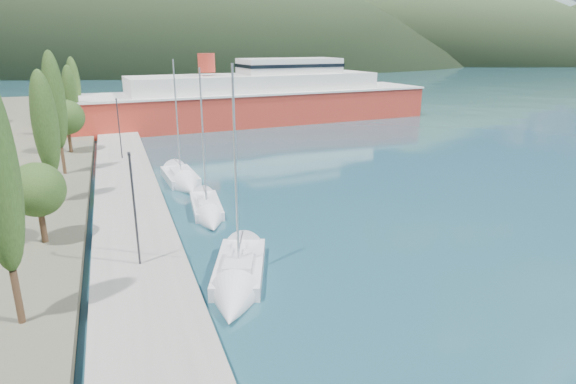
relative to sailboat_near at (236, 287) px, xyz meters
name	(u,v)px	position (x,y,z in m)	size (l,w,h in m)	color
ground	(148,91)	(4.57, 110.76, -0.33)	(1400.00, 1400.00, 0.00)	#1F4A56
quay	(129,199)	(-4.43, 16.76, 0.07)	(5.00, 88.00, 0.80)	gray
tree_row	(54,122)	(-9.58, 22.93, 5.53)	(3.74, 64.71, 11.03)	#47301E
lamp_posts	(133,199)	(-4.43, 4.77, 3.76)	(0.15, 49.39, 6.06)	#2D2D33
sailboat_near	(236,287)	(0.00, 0.00, 0.00)	(5.29, 8.89, 12.27)	silver
sailboat_mid	(209,214)	(0.86, 11.30, -0.05)	(2.80, 8.06, 11.38)	silver
sailboat_far	(185,182)	(0.46, 20.15, 0.00)	(3.06, 8.21, 11.87)	silver
ferry	(258,100)	(17.06, 52.58, 3.10)	(57.51, 16.43, 11.27)	#B93022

